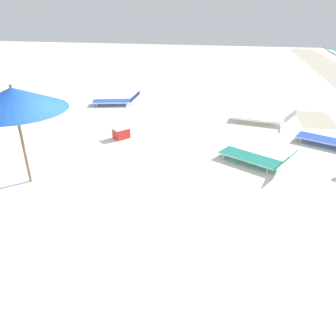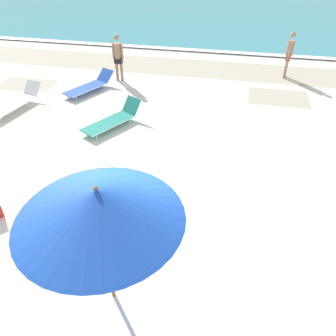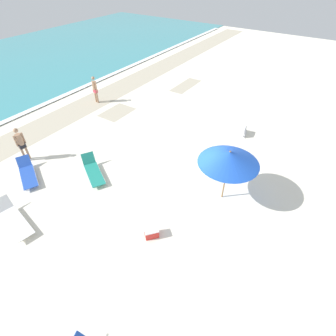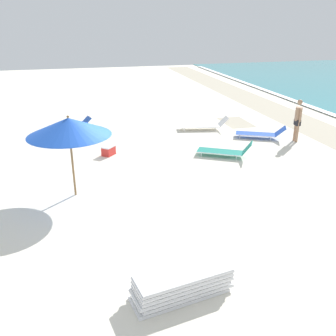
# 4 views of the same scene
# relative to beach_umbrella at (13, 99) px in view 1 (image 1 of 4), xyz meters

# --- Properties ---
(ground_plane) EXTENTS (60.00, 60.00, 0.16)m
(ground_plane) POSITION_rel_beach_umbrella_xyz_m (-0.06, 1.81, -2.14)
(ground_plane) COLOR silver
(beach_umbrella) EXTENTS (2.32, 2.32, 2.38)m
(beach_umbrella) POSITION_rel_beach_umbrella_xyz_m (0.00, 0.00, 0.00)
(beach_umbrella) COLOR olive
(beach_umbrella) RESTS_ON ground_plane
(sun_lounger_under_umbrella) EXTENTS (1.45, 2.12, 0.55)m
(sun_lounger_under_umbrella) POSITION_rel_beach_umbrella_xyz_m (-3.70, 7.87, -1.84)
(sun_lounger_under_umbrella) COLOR blue
(sun_lounger_under_umbrella) RESTS_ON ground_plane
(sun_lounger_beside_umbrella) EXTENTS (1.00, 2.29, 0.59)m
(sun_lounger_beside_umbrella) POSITION_rel_beach_umbrella_xyz_m (-5.57, 5.96, -1.84)
(sun_lounger_beside_umbrella) COLOR white
(sun_lounger_beside_umbrella) RESTS_ON ground_plane
(sun_lounger_near_water_left) EXTENTS (1.52, 2.03, 0.63)m
(sun_lounger_near_water_left) POSITION_rel_beach_umbrella_xyz_m (-1.94, 5.52, -1.83)
(sun_lounger_near_water_left) COLOR #1E8475
(sun_lounger_near_water_left) RESTS_ON ground_plane
(sun_lounger_near_water_right) EXTENTS (1.08, 2.12, 0.55)m
(sun_lounger_near_water_right) POSITION_rel_beach_umbrella_xyz_m (-6.89, -0.08, -1.84)
(sun_lounger_near_water_right) COLOR blue
(sun_lounger_near_water_right) RESTS_ON ground_plane
(cooler_box) EXTENTS (0.61, 0.59, 0.37)m
(cooler_box) POSITION_rel_beach_umbrella_xyz_m (-3.19, 1.31, -1.87)
(cooler_box) COLOR red
(cooler_box) RESTS_ON ground_plane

